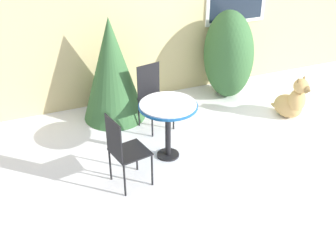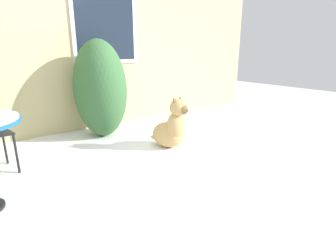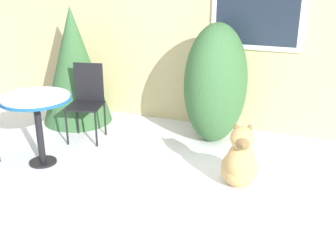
{
  "view_description": "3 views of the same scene",
  "coord_description": "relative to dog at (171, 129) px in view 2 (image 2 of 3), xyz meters",
  "views": [
    {
      "loc": [
        -3.21,
        -3.99,
        3.25
      ],
      "look_at": [
        -1.41,
        0.35,
        0.46
      ],
      "focal_mm": 45.0,
      "sensor_mm": 36.0,
      "label": 1
    },
    {
      "loc": [
        -1.31,
        -2.13,
        1.3
      ],
      "look_at": [
        0.74,
        0.65,
        0.3
      ],
      "focal_mm": 28.0,
      "sensor_mm": 36.0,
      "label": 2
    },
    {
      "loc": [
        1.4,
        -3.15,
        2.13
      ],
      "look_at": [
        0.0,
        0.6,
        0.55
      ],
      "focal_mm": 45.0,
      "sensor_mm": 36.0,
      "label": 3
    }
  ],
  "objects": [
    {
      "name": "shrub_left",
      "position": [
        -0.54,
        1.08,
        0.47
      ],
      "size": [
        0.75,
        1.0,
        1.46
      ],
      "color": "#386638",
      "rests_on": "ground_plane"
    },
    {
      "name": "ground_plane",
      "position": [
        -0.76,
        -0.6,
        -0.26
      ],
      "size": [
        16.0,
        16.0,
        0.0
      ],
      "primitive_type": "plane",
      "color": "white"
    },
    {
      "name": "house_wall",
      "position": [
        -0.73,
        1.6,
        1.08
      ],
      "size": [
        8.0,
        0.1,
        2.65
      ],
      "color": "#D1BC84",
      "rests_on": "ground_plane"
    },
    {
      "name": "dog",
      "position": [
        0.0,
        0.0,
        0.0
      ],
      "size": [
        0.47,
        0.68,
        0.72
      ],
      "rotation": [
        0.0,
        0.0,
        0.24
      ],
      "color": "tan",
      "rests_on": "ground_plane"
    }
  ]
}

